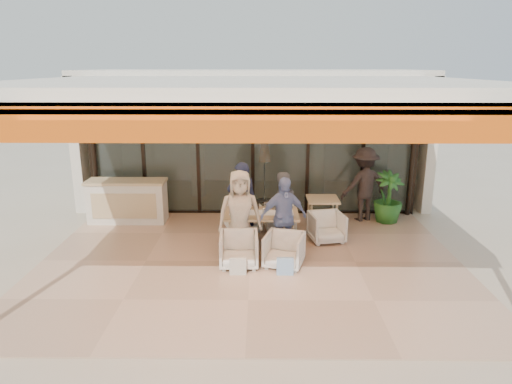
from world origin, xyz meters
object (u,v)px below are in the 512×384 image
(diner_cream, at_px, (240,214))
(potted_palm, at_px, (388,197))
(standing_woman, at_px, (364,185))
(chair_far_right, at_px, (280,217))
(chair_near_left, at_px, (239,248))
(diner_navy, at_px, (242,201))
(side_table, at_px, (323,203))
(host_counter, at_px, (127,201))
(chair_far_left, at_px, (243,215))
(diner_grey, at_px, (281,206))
(diner_periwinkle, at_px, (283,217))
(dining_table, at_px, (261,215))
(chair_near_right, at_px, (284,249))
(side_chair, at_px, (327,226))

(diner_cream, distance_m, potted_palm, 3.98)
(standing_woman, bearing_deg, diner_cream, 18.38)
(chair_far_right, height_order, potted_palm, potted_palm)
(chair_far_right, bearing_deg, chair_near_left, 59.53)
(diner_navy, relative_size, side_table, 2.29)
(host_counter, height_order, chair_far_left, host_counter)
(diner_grey, bearing_deg, potted_palm, -173.61)
(diner_periwinkle, relative_size, side_table, 2.15)
(dining_table, xyz_separation_m, chair_far_right, (0.43, 0.94, -0.35))
(chair_far_left, height_order, diner_grey, diner_grey)
(chair_far_left, bearing_deg, side_table, 164.67)
(dining_table, relative_size, diner_grey, 1.00)
(host_counter, distance_m, chair_near_right, 4.37)
(host_counter, distance_m, chair_near_left, 3.70)
(diner_navy, bearing_deg, standing_woman, -161.65)
(chair_far_left, relative_size, diner_navy, 0.43)
(chair_near_left, distance_m, diner_periwinkle, 1.07)
(dining_table, relative_size, diner_cream, 0.87)
(standing_woman, distance_m, potted_palm, 0.63)
(side_table, bearing_deg, diner_navy, -161.23)
(diner_cream, bearing_deg, chair_near_right, -37.65)
(dining_table, height_order, diner_grey, diner_grey)
(side_table, relative_size, potted_palm, 0.60)
(diner_navy, relative_size, potted_palm, 1.38)
(dining_table, height_order, chair_near_right, dining_table)
(diner_navy, xyz_separation_m, standing_woman, (2.87, 1.26, 0.04))
(chair_near_left, relative_size, standing_woman, 0.40)
(diner_cream, bearing_deg, chair_far_right, 52.15)
(chair_far_right, bearing_deg, chair_near_right, 83.38)
(chair_near_left, bearing_deg, diner_periwinkle, 28.55)
(chair_far_right, relative_size, diner_navy, 0.40)
(potted_palm, bearing_deg, host_counter, -179.41)
(host_counter, bearing_deg, diner_grey, -16.37)
(diner_cream, bearing_deg, chair_near_left, -96.88)
(host_counter, relative_size, potted_palm, 1.49)
(diner_grey, xyz_separation_m, side_table, (0.97, 0.61, -0.11))
(diner_navy, bearing_deg, chair_near_right, 115.64)
(potted_palm, bearing_deg, chair_near_left, -143.59)
(diner_periwinkle, distance_m, potted_palm, 3.28)
(diner_navy, height_order, potted_palm, diner_navy)
(diner_cream, bearing_deg, potted_palm, 23.71)
(diner_navy, xyz_separation_m, side_table, (1.81, 0.61, -0.22))
(diner_periwinkle, relative_size, potted_palm, 1.29)
(dining_table, xyz_separation_m, diner_grey, (0.43, 0.44, 0.06))
(chair_far_left, bearing_deg, chair_far_right, 161.07)
(side_chair, relative_size, potted_palm, 0.57)
(host_counter, height_order, side_chair, host_counter)
(side_chair, bearing_deg, diner_cream, -168.09)
(chair_far_right, relative_size, chair_near_left, 0.93)
(dining_table, relative_size, chair_near_right, 2.12)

